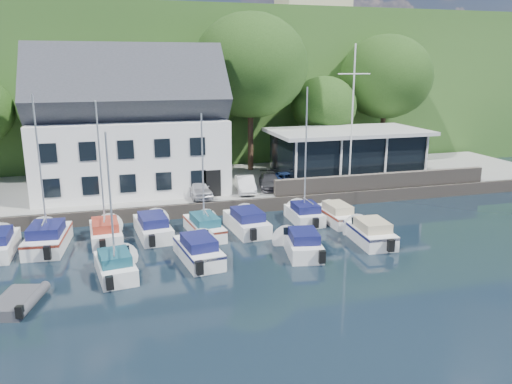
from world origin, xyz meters
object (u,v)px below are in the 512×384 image
(boat_r1_1, at_px, (40,169))
(boat_r2_2, at_px, (198,248))
(club_pavilion, at_px, (347,153))
(car_silver, at_px, (198,188))
(boat_r1_2, at_px, (101,175))
(boat_r1_7, at_px, (336,212))
(boat_r1_6, at_px, (305,163))
(car_blue, at_px, (289,179))
(car_white, at_px, (245,184))
(harbor_building, at_px, (130,134))
(boat_r2_3, at_px, (302,242))
(boat_r1_3, at_px, (153,225))
(boat_r1_5, at_px, (247,220))
(dinghy_1, at_px, (16,300))
(boat_r2_4, at_px, (370,231))
(car_dgrey, at_px, (270,181))
(boat_r1_4, at_px, (203,171))
(flagpole, at_px, (352,118))
(boat_r2_1, at_px, (110,198))

(boat_r1_1, distance_m, boat_r2_2, 10.09)
(club_pavilion, height_order, car_silver, club_pavilion)
(boat_r2_2, bearing_deg, boat_r1_2, 127.88)
(car_silver, bearing_deg, boat_r1_1, -156.57)
(boat_r1_7, bearing_deg, boat_r1_6, 159.15)
(car_blue, bearing_deg, car_white, -175.73)
(harbor_building, relative_size, club_pavilion, 1.09)
(boat_r2_3, bearing_deg, boat_r1_1, 170.68)
(harbor_building, xyz_separation_m, boat_r1_3, (0.76, -8.76, -4.63))
(boat_r1_5, bearing_deg, car_blue, 46.91)
(car_silver, distance_m, car_blue, 7.59)
(dinghy_1, bearing_deg, boat_r1_2, 79.51)
(club_pavilion, distance_m, boat_r1_1, 25.01)
(boat_r1_2, xyz_separation_m, boat_r2_4, (15.45, -4.70, -3.39))
(car_dgrey, height_order, boat_r1_7, car_dgrey)
(car_silver, bearing_deg, club_pavilion, 7.37)
(boat_r1_3, height_order, boat_r1_7, boat_r1_3)
(boat_r1_7, xyz_separation_m, boat_r2_3, (-4.32, -4.88, 0.03))
(car_white, bearing_deg, dinghy_1, -128.27)
(boat_r1_6, bearing_deg, boat_r1_3, -177.90)
(car_white, relative_size, car_dgrey, 0.97)
(boat_r1_4, height_order, boat_r2_3, boat_r1_4)
(flagpole, distance_m, boat_r1_3, 17.40)
(boat_r1_7, bearing_deg, boat_r1_2, 176.59)
(boat_r1_1, relative_size, boat_r1_3, 1.49)
(boat_r1_4, bearing_deg, dinghy_1, -149.78)
(harbor_building, bearing_deg, car_blue, -12.62)
(boat_r1_5, height_order, boat_r2_2, boat_r1_5)
(harbor_building, distance_m, car_dgrey, 11.36)
(boat_r1_3, relative_size, boat_r1_7, 1.11)
(boat_r1_7, xyz_separation_m, dinghy_1, (-18.88, -7.58, -0.32))
(harbor_building, height_order, boat_r2_2, harbor_building)
(boat_r1_4, bearing_deg, boat_r1_1, 172.04)
(boat_r2_4, bearing_deg, boat_r2_3, -168.53)
(car_blue, bearing_deg, boat_r1_1, -163.83)
(boat_r2_2, bearing_deg, boat_r1_6, 23.72)
(car_blue, distance_m, boat_r2_2, 14.29)
(boat_r1_3, bearing_deg, boat_r2_1, -117.93)
(car_white, relative_size, boat_r2_4, 0.65)
(boat_r1_2, bearing_deg, boat_r2_4, -20.84)
(car_dgrey, bearing_deg, boat_r1_2, -141.52)
(flagpole, relative_size, boat_r1_2, 1.34)
(boat_r1_5, bearing_deg, flagpole, 23.33)
(car_blue, xyz_separation_m, boat_r1_7, (1.04, -6.61, -0.92))
(club_pavilion, xyz_separation_m, boat_r1_7, (-4.96, -8.80, -2.37))
(boat_r2_2, bearing_deg, car_dgrey, 47.56)
(boat_r1_5, bearing_deg, car_dgrey, 56.57)
(club_pavilion, xyz_separation_m, dinghy_1, (-23.84, -16.38, -2.68))
(boat_r1_5, distance_m, boat_r2_1, 10.27)
(boat_r1_1, distance_m, boat_r1_6, 16.38)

